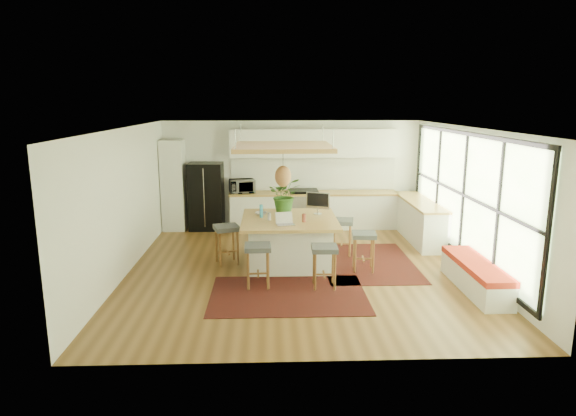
{
  "coord_description": "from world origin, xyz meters",
  "views": [
    {
      "loc": [
        -0.56,
        -9.14,
        3.18
      ],
      "look_at": [
        -0.2,
        0.5,
        1.1
      ],
      "focal_mm": 31.04,
      "sensor_mm": 36.0,
      "label": 1
    }
  ],
  "objects_px": {
    "microwave": "(242,185)",
    "island_plant": "(285,199)",
    "stool_near_left": "(258,267)",
    "fridge": "(206,193)",
    "monitor": "(318,202)",
    "stool_right_back": "(342,238)",
    "laptop": "(285,219)",
    "island": "(289,241)",
    "stool_near_right": "(324,268)",
    "stool_right_front": "(363,253)",
    "stool_left_side": "(227,246)"
  },
  "relations": [
    {
      "from": "stool_near_left",
      "to": "island_plant",
      "type": "height_order",
      "value": "island_plant"
    },
    {
      "from": "fridge",
      "to": "stool_left_side",
      "type": "xyz_separation_m",
      "value": [
        0.73,
        -2.79,
        -0.57
      ]
    },
    {
      "from": "island",
      "to": "stool_near_right",
      "type": "relative_size",
      "value": 2.48
    },
    {
      "from": "stool_right_back",
      "to": "laptop",
      "type": "xyz_separation_m",
      "value": [
        -1.22,
        -1.11,
        0.7
      ]
    },
    {
      "from": "stool_right_front",
      "to": "microwave",
      "type": "relative_size",
      "value": 1.22
    },
    {
      "from": "laptop",
      "to": "island_plant",
      "type": "distance_m",
      "value": 1.1
    },
    {
      "from": "island_plant",
      "to": "stool_left_side",
      "type": "bearing_deg",
      "value": -157.26
    },
    {
      "from": "island",
      "to": "laptop",
      "type": "distance_m",
      "value": 0.8
    },
    {
      "from": "stool_near_left",
      "to": "stool_right_front",
      "type": "height_order",
      "value": "stool_near_left"
    },
    {
      "from": "fridge",
      "to": "island",
      "type": "xyz_separation_m",
      "value": [
        1.97,
        -2.85,
        -0.46
      ]
    },
    {
      "from": "laptop",
      "to": "stool_right_back",
      "type": "bearing_deg",
      "value": 29.14
    },
    {
      "from": "stool_right_back",
      "to": "island_plant",
      "type": "relative_size",
      "value": 1.04
    },
    {
      "from": "island",
      "to": "stool_near_right",
      "type": "height_order",
      "value": "island"
    },
    {
      "from": "laptop",
      "to": "microwave",
      "type": "distance_m",
      "value": 3.51
    },
    {
      "from": "stool_near_left",
      "to": "island_plant",
      "type": "bearing_deg",
      "value": 73.46
    },
    {
      "from": "stool_near_right",
      "to": "stool_right_front",
      "type": "xyz_separation_m",
      "value": [
        0.84,
        0.85,
        0.0
      ]
    },
    {
      "from": "stool_near_right",
      "to": "stool_right_front",
      "type": "height_order",
      "value": "stool_right_front"
    },
    {
      "from": "microwave",
      "to": "stool_near_right",
      "type": "bearing_deg",
      "value": -81.27
    },
    {
      "from": "stool_near_right",
      "to": "stool_left_side",
      "type": "distance_m",
      "value": 2.25
    },
    {
      "from": "stool_right_back",
      "to": "laptop",
      "type": "bearing_deg",
      "value": -137.79
    },
    {
      "from": "island_plant",
      "to": "stool_right_front",
      "type": "bearing_deg",
      "value": -34.69
    },
    {
      "from": "monitor",
      "to": "island",
      "type": "bearing_deg",
      "value": -127.54
    },
    {
      "from": "laptop",
      "to": "monitor",
      "type": "relative_size",
      "value": 0.7
    },
    {
      "from": "stool_right_back",
      "to": "stool_left_side",
      "type": "bearing_deg",
      "value": -167.84
    },
    {
      "from": "stool_near_left",
      "to": "island",
      "type": "bearing_deg",
      "value": 64.1
    },
    {
      "from": "stool_near_left",
      "to": "monitor",
      "type": "bearing_deg",
      "value": 52.92
    },
    {
      "from": "stool_near_left",
      "to": "island_plant",
      "type": "relative_size",
      "value": 1.04
    },
    {
      "from": "monitor",
      "to": "island_plant",
      "type": "bearing_deg",
      "value": -175.56
    },
    {
      "from": "laptop",
      "to": "stool_near_right",
      "type": "bearing_deg",
      "value": -63.03
    },
    {
      "from": "monitor",
      "to": "stool_left_side",
      "type": "bearing_deg",
      "value": -148.92
    },
    {
      "from": "stool_near_left",
      "to": "laptop",
      "type": "xyz_separation_m",
      "value": [
        0.5,
        0.69,
        0.7
      ]
    },
    {
      "from": "stool_right_back",
      "to": "stool_right_front",
      "type": "bearing_deg",
      "value": -75.52
    },
    {
      "from": "island",
      "to": "stool_left_side",
      "type": "bearing_deg",
      "value": 177.13
    },
    {
      "from": "island",
      "to": "stool_near_left",
      "type": "xyz_separation_m",
      "value": [
        -0.6,
        -1.23,
        -0.11
      ]
    },
    {
      "from": "fridge",
      "to": "stool_near_left",
      "type": "relative_size",
      "value": 2.22
    },
    {
      "from": "fridge",
      "to": "stool_right_front",
      "type": "height_order",
      "value": "fridge"
    },
    {
      "from": "microwave",
      "to": "island_plant",
      "type": "bearing_deg",
      "value": -78.93
    },
    {
      "from": "microwave",
      "to": "stool_near_left",
      "type": "bearing_deg",
      "value": -95.99
    },
    {
      "from": "stool_right_back",
      "to": "laptop",
      "type": "height_order",
      "value": "laptop"
    },
    {
      "from": "monitor",
      "to": "microwave",
      "type": "height_order",
      "value": "monitor"
    },
    {
      "from": "laptop",
      "to": "stool_right_front",
      "type": "bearing_deg",
      "value": -10.06
    },
    {
      "from": "monitor",
      "to": "island_plant",
      "type": "xyz_separation_m",
      "value": [
        -0.66,
        0.21,
        0.02
      ]
    },
    {
      "from": "monitor",
      "to": "island_plant",
      "type": "height_order",
      "value": "island_plant"
    },
    {
      "from": "stool_near_right",
      "to": "stool_right_back",
      "type": "height_order",
      "value": "stool_right_back"
    },
    {
      "from": "microwave",
      "to": "fridge",
      "type": "bearing_deg",
      "value": 166.67
    },
    {
      "from": "stool_right_back",
      "to": "microwave",
      "type": "height_order",
      "value": "microwave"
    },
    {
      "from": "stool_near_left",
      "to": "fridge",
      "type": "bearing_deg",
      "value": 108.68
    },
    {
      "from": "stool_right_front",
      "to": "stool_left_side",
      "type": "distance_m",
      "value": 2.69
    },
    {
      "from": "monitor",
      "to": "fridge",
      "type": "bearing_deg",
      "value": 158.04
    },
    {
      "from": "laptop",
      "to": "fridge",
      "type": "bearing_deg",
      "value": 105.97
    }
  ]
}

